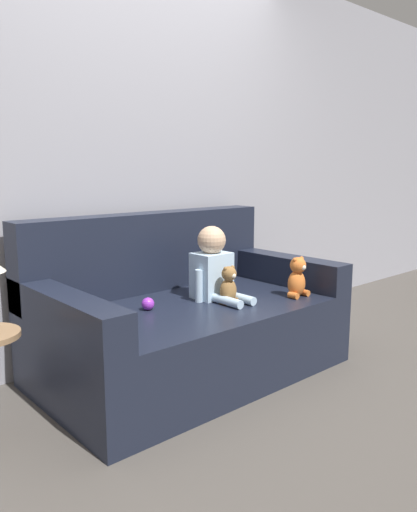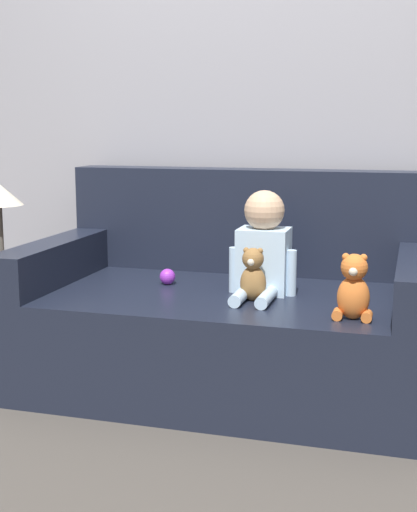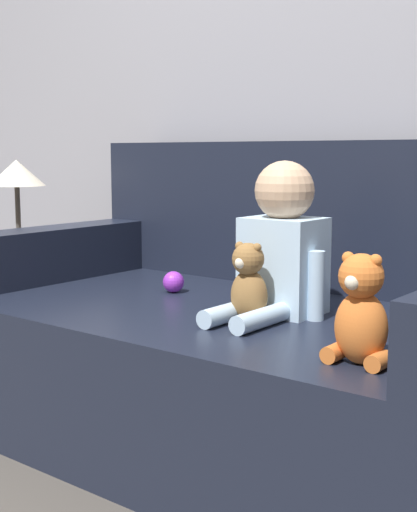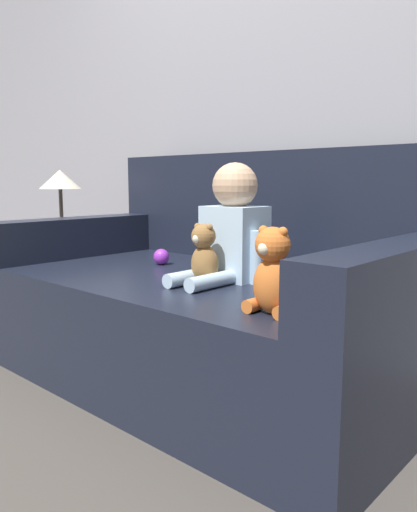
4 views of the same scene
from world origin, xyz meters
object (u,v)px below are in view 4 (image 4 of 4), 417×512
object	(u,v)px
teddy_bear_brown	(204,256)
toy_ball	(161,257)
person_baby	(232,229)
couch	(215,300)
side_table	(61,208)
plush_toy_side	(273,273)

from	to	relation	value
teddy_bear_brown	toy_ball	size ratio (longest dim) A/B	3.11
person_baby	toy_ball	distance (m)	0.46
person_baby	toy_ball	world-z (taller)	person_baby
couch	side_table	distance (m)	1.16
toy_ball	plush_toy_side	bearing A→B (deg)	-23.01
toy_ball	couch	bearing A→B (deg)	7.24
couch	person_baby	xyz separation A→B (m)	(0.15, -0.08, 0.30)
plush_toy_side	side_table	xyz separation A→B (m)	(-1.65, 0.38, 0.10)
person_baby	teddy_bear_brown	distance (m)	0.16
person_baby	toy_ball	bearing A→B (deg)	174.28
couch	teddy_bear_brown	world-z (taller)	couch
person_baby	plush_toy_side	distance (m)	0.50
person_baby	plush_toy_side	xyz separation A→B (m)	(0.39, -0.31, -0.07)
toy_ball	teddy_bear_brown	bearing A→B (deg)	-23.72
teddy_bear_brown	couch	bearing A→B (deg)	123.19
teddy_bear_brown	plush_toy_side	distance (m)	0.43
couch	toy_ball	size ratio (longest dim) A/B	24.73
person_baby	teddy_bear_brown	size ratio (longest dim) A/B	1.98
teddy_bear_brown	person_baby	bearing A→B (deg)	85.96
couch	teddy_bear_brown	size ratio (longest dim) A/B	7.94
side_table	toy_ball	bearing A→B (deg)	-2.31
plush_toy_side	side_table	size ratio (longest dim) A/B	0.28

